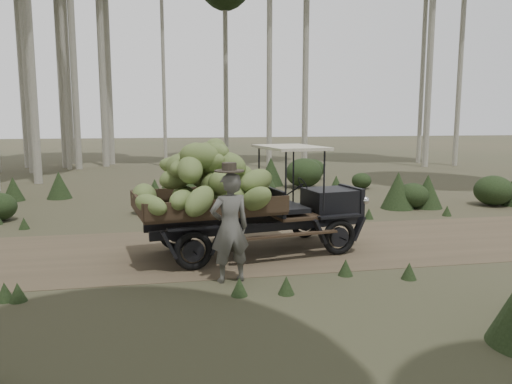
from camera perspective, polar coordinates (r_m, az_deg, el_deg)
ground at (r=10.86m, az=0.50°, el=-6.36°), size 120.00×120.00×0.00m
dirt_track at (r=10.86m, az=0.50°, el=-6.34°), size 70.00×4.00×0.01m
banana_truck at (r=9.93m, az=-3.56°, el=0.75°), size 5.01×2.75×2.43m
farmer at (r=8.46m, az=-3.02°, el=-3.92°), size 0.76×0.59×2.05m
undergrowth at (r=13.28m, az=5.28°, el=-1.42°), size 24.25×24.36×1.26m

